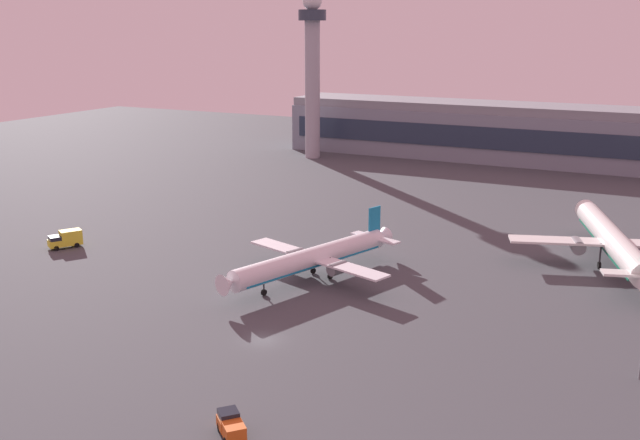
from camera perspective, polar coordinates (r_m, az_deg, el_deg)
name	(u,v)px	position (r m, az deg, el deg)	size (l,w,h in m)	color
ground_plane	(263,340)	(92.95, -4.42, -9.28)	(416.00, 416.00, 0.00)	#424449
terminal_building	(519,133)	(220.82, 15.20, 6.53)	(137.50, 22.40, 16.40)	gray
control_tower	(312,64)	(217.41, -0.60, 12.01)	(8.00, 8.00, 47.95)	#A8A8B2
airplane_mid_apron	(314,258)	(112.94, -0.48, -2.96)	(26.93, 34.23, 9.02)	white
airplane_terminal_side	(613,241)	(128.29, 21.82, -1.54)	(32.51, 41.32, 10.91)	silver
maintenance_van	(231,425)	(72.78, -6.93, -15.57)	(4.39, 4.23, 2.25)	#D85919
catering_truck	(66,239)	(137.04, -19.16, -1.40)	(4.94, 6.05, 3.05)	yellow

